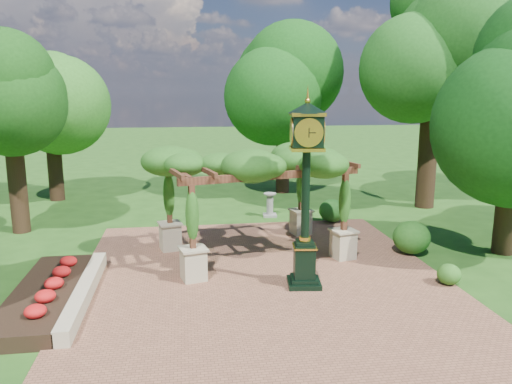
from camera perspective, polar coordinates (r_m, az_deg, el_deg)
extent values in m
plane|color=#1E4714|center=(12.85, 1.65, -11.90)|extent=(120.00, 120.00, 0.00)
cube|color=brown|center=(13.75, 0.92, -10.19)|extent=(10.00, 12.00, 0.04)
cube|color=#C6B793|center=(13.31, -19.02, -10.78)|extent=(0.35, 5.00, 0.40)
cube|color=red|center=(13.52, -22.83, -10.81)|extent=(1.50, 5.00, 0.36)
cube|color=black|center=(13.50, 5.50, -10.28)|extent=(0.96, 0.96, 0.13)
cube|color=black|center=(13.30, 5.54, -7.97)|extent=(0.60, 0.60, 0.96)
cube|color=gold|center=(13.16, 5.58, -6.22)|extent=(0.67, 0.67, 0.04)
cylinder|color=black|center=(12.81, 5.70, -0.28)|extent=(0.24, 0.24, 2.46)
cube|color=black|center=(12.58, 5.85, 6.90)|extent=(0.84, 0.84, 0.75)
cylinder|color=white|center=(12.20, 6.07, 6.75)|extent=(0.64, 0.11, 0.64)
cone|color=black|center=(12.55, 5.90, 9.58)|extent=(1.08, 1.08, 0.27)
sphere|color=gold|center=(12.54, 5.92, 10.31)|extent=(0.15, 0.15, 0.15)
cube|color=tan|center=(13.80, -7.16, -8.22)|extent=(0.74, 0.74, 0.85)
cube|color=#542E1C|center=(13.41, -7.30, -2.79)|extent=(0.18, 0.18, 1.75)
cube|color=tan|center=(15.62, 9.93, -5.94)|extent=(0.74, 0.74, 0.85)
cube|color=#542E1C|center=(15.28, 10.11, -1.10)|extent=(0.18, 0.18, 1.75)
cube|color=tan|center=(16.43, -9.76, -5.05)|extent=(0.74, 0.74, 0.85)
cube|color=#542E1C|center=(16.10, -9.92, -0.45)|extent=(0.18, 0.18, 1.75)
cube|color=tan|center=(17.99, 5.14, -3.47)|extent=(0.74, 0.74, 0.85)
cube|color=#542E1C|center=(17.69, 5.22, 0.75)|extent=(0.18, 0.18, 1.75)
cube|color=#542E1C|center=(13.99, 2.00, 1.88)|extent=(5.36, 1.44, 0.21)
cube|color=#542E1C|center=(16.59, -2.02, 3.41)|extent=(5.36, 1.44, 0.21)
ellipsoid|color=#225217|center=(15.24, -0.18, 3.66)|extent=(6.15, 4.62, 0.95)
cube|color=gray|center=(20.63, 1.59, -2.67)|extent=(0.59, 0.59, 0.10)
cylinder|color=gray|center=(20.53, 1.60, -1.46)|extent=(0.30, 0.30, 0.89)
cylinder|color=gray|center=(20.43, 1.60, -0.19)|extent=(0.56, 0.56, 0.05)
ellipsoid|color=#285C1A|center=(14.37, 21.19, -8.76)|extent=(0.78, 0.78, 0.56)
ellipsoid|color=#225618|center=(16.53, 17.35, -4.97)|extent=(1.39, 1.39, 1.05)
ellipsoid|color=#1F5819|center=(19.76, 8.67, -2.11)|extent=(1.02, 1.02, 0.91)
cylinder|color=#372316|center=(20.01, -25.54, 0.18)|extent=(0.63, 0.63, 3.12)
ellipsoid|color=#143D0F|center=(19.70, -26.58, 11.75)|extent=(3.33, 3.33, 4.93)
cylinder|color=black|center=(25.25, -21.98, 2.69)|extent=(0.68, 0.68, 3.18)
ellipsoid|color=#27601B|center=(25.01, -22.70, 12.01)|extent=(4.40, 4.40, 5.03)
cylinder|color=#382016|center=(25.29, 3.06, 3.12)|extent=(0.67, 0.67, 2.83)
ellipsoid|color=#114110|center=(25.01, 3.15, 11.43)|extent=(4.61, 4.61, 4.47)
cylinder|color=#312013|center=(23.19, 18.97, 3.32)|extent=(0.81, 0.81, 4.10)
ellipsoid|color=#1B5016|center=(23.10, 19.86, 16.39)|extent=(4.76, 4.76, 6.47)
cylinder|color=#362615|center=(17.60, 26.71, -1.71)|extent=(0.67, 0.67, 2.90)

